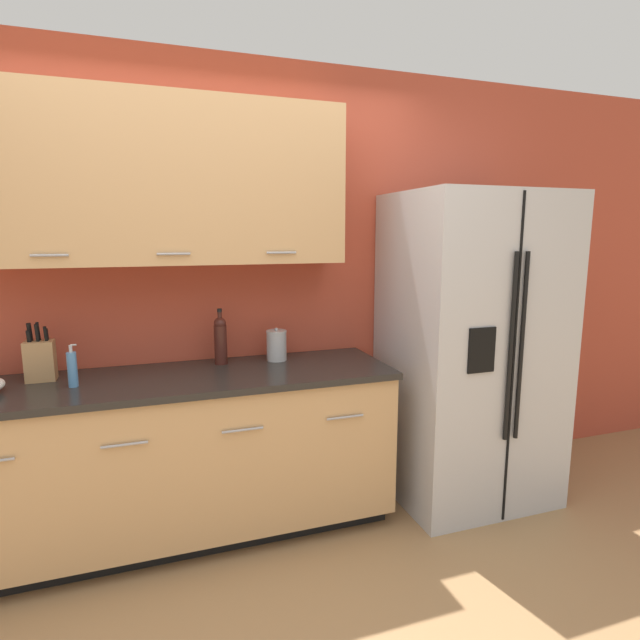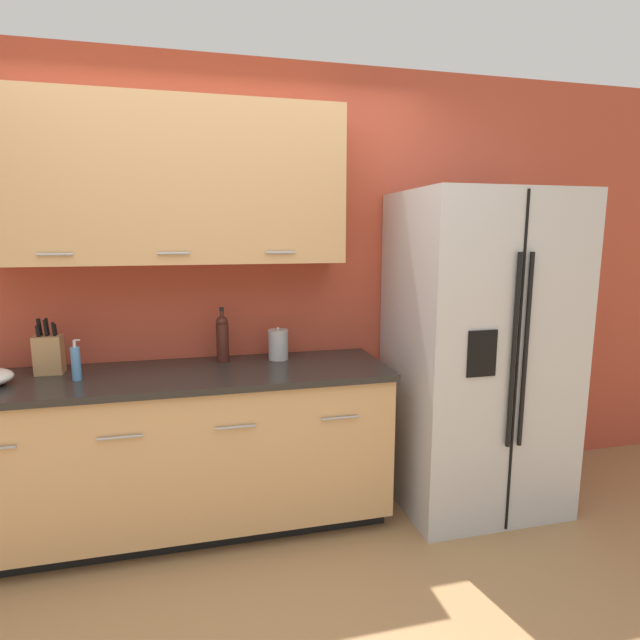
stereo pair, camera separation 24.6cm
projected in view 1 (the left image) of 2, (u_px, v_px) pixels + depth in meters
The scene contains 7 objects.
wall_back at pixel (202, 263), 2.81m from camera, with size 10.00×0.39×2.60m.
counter_unit at pixel (183, 455), 2.66m from camera, with size 2.24×0.64×0.90m.
refrigerator at pixel (469, 349), 3.05m from camera, with size 0.93×0.80×1.86m.
knife_block at pixel (40, 359), 2.48m from camera, with size 0.13×0.09×0.30m.
wine_bottle at pixel (220, 339), 2.79m from camera, with size 0.07×0.07×0.32m.
soap_dispenser at pixel (72, 369), 2.38m from camera, with size 0.05×0.04×0.21m.
steel_canister at pixel (277, 345), 2.89m from camera, with size 0.12×0.12×0.19m.
Camera 1 is at (-0.35, -1.56, 1.61)m, focal length 28.00 mm.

